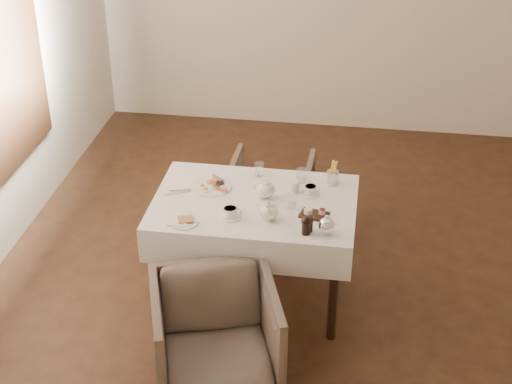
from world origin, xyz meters
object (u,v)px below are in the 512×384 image
object	(u,v)px
teapot_centre	(266,188)
armchair_far	(271,194)
table	(254,217)
armchair_near	(216,336)
breakfast_plate	(212,185)

from	to	relation	value
teapot_centre	armchair_far	bearing A→B (deg)	111.94
table	armchair_far	size ratio (longest dim) A/B	2.04
armchair_far	armchair_near	bearing A→B (deg)	88.04
table	armchair_near	distance (m)	0.88
table	teapot_centre	xyz separation A→B (m)	(0.06, 0.06, 0.18)
armchair_far	table	bearing A→B (deg)	91.67
table	teapot_centre	bearing A→B (deg)	42.17
table	breakfast_plate	world-z (taller)	breakfast_plate
table	armchair_far	bearing A→B (deg)	90.85
armchair_near	breakfast_plate	world-z (taller)	breakfast_plate
armchair_near	teapot_centre	bearing A→B (deg)	61.49
armchair_far	breakfast_plate	size ratio (longest dim) A/B	2.34
breakfast_plate	teapot_centre	distance (m)	0.38
armchair_near	teapot_centre	size ratio (longest dim) A/B	4.42
table	breakfast_plate	size ratio (longest dim) A/B	4.78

